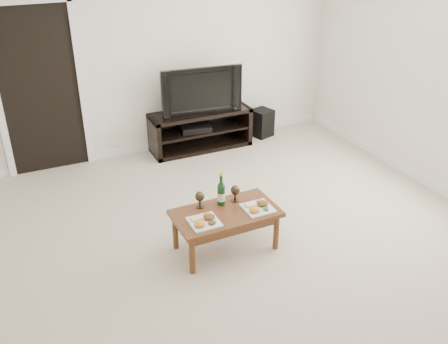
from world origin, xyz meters
TOP-DOWN VIEW (x-y plane):
  - floor at (0.00, 0.00)m, footprint 5.50×5.50m
  - back_wall at (0.00, 2.77)m, footprint 5.00×0.04m
  - doorway at (-1.55, 2.73)m, footprint 0.90×0.02m
  - media_console at (0.43, 2.50)m, footprint 1.40×0.45m
  - television at (0.43, 2.50)m, footprint 1.11×0.24m
  - av_receiver at (0.35, 2.48)m, footprint 0.45×0.36m
  - subwoofer at (1.42, 2.53)m, footprint 0.33×0.33m
  - coffee_table at (-0.26, 0.19)m, footprint 1.01×0.56m
  - plate_left at (-0.52, 0.10)m, footprint 0.27×0.27m
  - plate_right at (0.04, 0.11)m, footprint 0.27×0.27m
  - wine_bottle at (-0.24, 0.34)m, footprint 0.07×0.07m
  - goblet_left at (-0.45, 0.37)m, footprint 0.09×0.09m
  - goblet_right at (-0.09, 0.34)m, footprint 0.09×0.09m

SIDE VIEW (x-z plane):
  - floor at x=0.00m, z-range 0.00..0.00m
  - subwoofer at x=1.42m, z-range 0.00..0.40m
  - coffee_table at x=-0.26m, z-range 0.00..0.42m
  - media_console at x=0.43m, z-range 0.00..0.55m
  - av_receiver at x=0.35m, z-range 0.29..0.36m
  - plate_left at x=-0.52m, z-range 0.42..0.49m
  - plate_right at x=0.04m, z-range 0.42..0.49m
  - goblet_left at x=-0.45m, z-range 0.42..0.59m
  - goblet_right at x=-0.09m, z-range 0.42..0.59m
  - wine_bottle at x=-0.24m, z-range 0.42..0.77m
  - television at x=0.43m, z-range 0.55..1.18m
  - doorway at x=-1.55m, z-range 0.00..2.05m
  - back_wall at x=0.00m, z-range 0.00..2.60m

